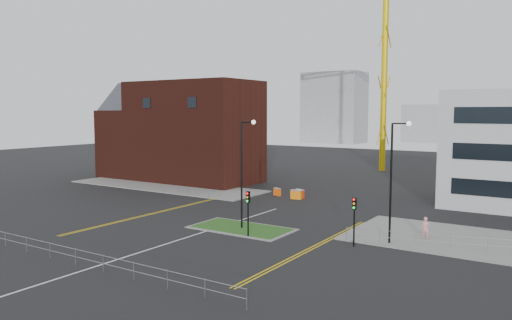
{
  "coord_description": "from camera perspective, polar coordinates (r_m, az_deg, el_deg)",
  "views": [
    {
      "loc": [
        25.51,
        -25.9,
        9.88
      ],
      "look_at": [
        -1.68,
        15.87,
        5.0
      ],
      "focal_mm": 35.0,
      "sensor_mm": 36.0,
      "label": 1
    }
  ],
  "objects": [
    {
      "name": "yellow_right_a",
      "position": [
        37.03,
        6.28,
        -9.91
      ],
      "size": [
        0.12,
        20.0,
        0.01
      ],
      "primitive_type": "cube",
      "color": "gold",
      "rests_on": "ground"
    },
    {
      "name": "island_kerb",
      "position": [
        42.41,
        -1.64,
        -7.83
      ],
      "size": [
        8.6,
        4.6,
        0.08
      ],
      "primitive_type": "cube",
      "color": "slate",
      "rests_on": "ground"
    },
    {
      "name": "yellow_right_b",
      "position": [
        36.9,
        6.7,
        -9.97
      ],
      "size": [
        0.12,
        20.0,
        0.01
      ],
      "primitive_type": "cube",
      "color": "gold",
      "rests_on": "ground"
    },
    {
      "name": "pavement_left",
      "position": [
        66.8,
        -10.37,
        -2.95
      ],
      "size": [
        28.0,
        8.0,
        0.12
      ],
      "primitive_type": "cube",
      "color": "slate",
      "rests_on": "ground"
    },
    {
      "name": "barrier_right",
      "position": [
        57.27,
        5.03,
        -3.82
      ],
      "size": [
        1.24,
        0.81,
        1.0
      ],
      "color": "red",
      "rests_on": "ground"
    },
    {
      "name": "streetlamp_island",
      "position": [
        41.37,
        -1.42,
        -0.61
      ],
      "size": [
        1.46,
        0.36,
        9.18
      ],
      "color": "black",
      "rests_on": "ground"
    },
    {
      "name": "yellow_left_a",
      "position": [
        50.76,
        -10.65,
        -5.72
      ],
      "size": [
        0.12,
        24.0,
        0.01
      ],
      "primitive_type": "cube",
      "color": "gold",
      "rests_on": "ground"
    },
    {
      "name": "grass_island",
      "position": [
        42.41,
        -1.64,
        -7.8
      ],
      "size": [
        8.0,
        4.0,
        0.12
      ],
      "primitive_type": "cube",
      "color": "#29541C",
      "rests_on": "ground"
    },
    {
      "name": "skyline_a",
      "position": [
        159.94,
        8.93,
        5.92
      ],
      "size": [
        18.0,
        12.0,
        22.0
      ],
      "primitive_type": "cube",
      "color": "gray",
      "rests_on": "ground"
    },
    {
      "name": "traffic_light_island",
      "position": [
        39.15,
        -0.93,
        -5.17
      ],
      "size": [
        0.28,
        0.33,
        3.65
      ],
      "color": "black",
      "rests_on": "ground"
    },
    {
      "name": "brick_building",
      "position": [
        72.56,
        -8.91,
        3.13
      ],
      "size": [
        24.2,
        10.07,
        14.24
      ],
      "color": "#401710",
      "rests_on": "ground"
    },
    {
      "name": "ground",
      "position": [
        37.67,
        -11.25,
        -9.72
      ],
      "size": [
        200.0,
        200.0,
        0.0
      ],
      "primitive_type": "plane",
      "color": "black",
      "rests_on": "ground"
    },
    {
      "name": "yellow_left_b",
      "position": [
        50.56,
        -10.4,
        -5.76
      ],
      "size": [
        0.12,
        24.0,
        0.01
      ],
      "primitive_type": "cube",
      "color": "gold",
      "rests_on": "ground"
    },
    {
      "name": "streetlamp_right_near",
      "position": [
        37.9,
        15.5,
        -1.38
      ],
      "size": [
        1.46,
        0.36,
        9.18
      ],
      "color": "black",
      "rests_on": "ground"
    },
    {
      "name": "railing_right",
      "position": [
        38.82,
        24.97,
        -8.5
      ],
      "size": [
        19.05,
        5.05,
        1.1
      ],
      "color": "gray",
      "rests_on": "ground"
    },
    {
      "name": "pedestrian",
      "position": [
        40.99,
        18.8,
        -7.4
      ],
      "size": [
        0.66,
        0.46,
        1.75
      ],
      "primitive_type": "imported",
      "rotation": [
        0.0,
        0.0,
        0.06
      ],
      "color": "pink",
      "rests_on": "ground"
    },
    {
      "name": "railing_left",
      "position": [
        57.82,
        -6.61,
        -3.54
      ],
      "size": [
        6.05,
        0.05,
        1.1
      ],
      "color": "gray",
      "rests_on": "ground"
    },
    {
      "name": "skyline_d",
      "position": [
        169.3,
        21.69,
        3.88
      ],
      "size": [
        30.0,
        12.0,
        12.0
      ],
      "primitive_type": "cube",
      "color": "gray",
      "rests_on": "ground"
    },
    {
      "name": "barrier_mid",
      "position": [
        58.73,
        2.44,
        -3.62
      ],
      "size": [
        1.11,
        0.73,
        0.89
      ],
      "color": "#FF590E",
      "rests_on": "ground"
    },
    {
      "name": "barrier_left",
      "position": [
        56.5,
        4.61,
        -3.92
      ],
      "size": [
        1.28,
        0.55,
        1.04
      ],
      "color": "orange",
      "rests_on": "ground"
    },
    {
      "name": "railing_front",
      "position": [
        33.61,
        -18.56,
        -10.41
      ],
      "size": [
        24.05,
        0.05,
        1.1
      ],
      "color": "gray",
      "rests_on": "ground"
    },
    {
      "name": "traffic_light_right",
      "position": [
        37.2,
        11.16,
        -5.85
      ],
      "size": [
        0.28,
        0.33,
        3.65
      ],
      "color": "black",
      "rests_on": "ground"
    },
    {
      "name": "centre_line",
      "position": [
        39.07,
        -9.18,
        -9.12
      ],
      "size": [
        0.15,
        30.0,
        0.01
      ],
      "primitive_type": "cube",
      "color": "silver",
      "rests_on": "ground"
    }
  ]
}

